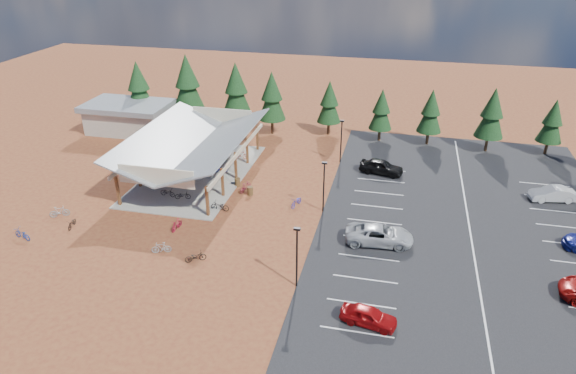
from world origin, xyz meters
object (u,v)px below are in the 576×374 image
Objects in this scene: lamp_post_0 at (297,253)px; bike_5 at (204,175)px; car_9 at (553,194)px; outbuilding at (129,117)px; bike_4 at (183,195)px; bike_2 at (184,155)px; lamp_post_1 at (324,183)px; trash_bin_0 at (250,191)px; bike_3 at (201,151)px; car_0 at (369,316)px; bike_6 at (221,168)px; bike_0 at (168,192)px; bike_16 at (220,206)px; bike_12 at (196,257)px; bike_13 at (161,248)px; bike_1 at (167,176)px; car_2 at (379,235)px; bike_9 at (59,212)px; bike_7 at (241,155)px; trash_bin_1 at (238,182)px; bike_8 at (72,223)px; bike_pavilion at (194,142)px; bike_10 at (22,234)px; bike_15 at (246,187)px; bike_14 at (297,202)px.

lamp_post_0 is 2.94× the size of bike_5.
car_9 is at bearing -100.34° from bike_5.
bike_4 is (14.95, -16.91, -1.51)m from outbuilding.
bike_4 is at bearing -167.82° from bike_2.
lamp_post_1 is 8.38m from trash_bin_0.
car_0 is at bearing -137.89° from bike_3.
bike_6 is at bearing -134.51° from bike_3.
bike_0 is 0.98× the size of bike_3.
bike_3 reaches higher than bike_16.
lamp_post_0 is 3.09× the size of bike_0.
bike_13 is (-3.26, 0.53, 0.04)m from bike_12.
car_2 is (23.10, -7.20, 0.23)m from bike_1.
bike_1 is 11.40m from bike_9.
bike_7 is 0.31× the size of car_2.
trash_bin_1 is 16.58m from bike_8.
bike_0 is 1.06× the size of bike_4.
outbuilding is at bearing 50.76° from bike_6.
car_9 is (39.95, -1.61, 0.25)m from bike_2.
bike_1 is 7.43m from bike_3.
bike_6 is at bearing -99.06° from car_9.
bike_8 is at bearing -154.81° from bike_9.
bike_16 is (11.99, 6.01, 0.07)m from bike_8.
car_2 is at bearing 10.54° from car_0.
bike_0 is 21.78m from car_2.
car_9 is at bearing -25.65° from car_0.
bike_pavilion is 18.94m from bike_10.
lamp_post_0 is 2.94× the size of bike_12.
bike_1 reaches higher than bike_16.
bike_4 is 0.90× the size of bike_15.
trash_bin_1 is at bearing -20.01° from bike_15.
lamp_post_1 is at bearing -126.37° from bike_2.
car_2 is 20.04m from car_9.
bike_15 is (-5.80, 1.91, 0.03)m from bike_14.
lamp_post_1 is 20.29m from bike_2.
bike_9 reaches higher than bike_10.
car_2 is (13.45, -6.21, 0.39)m from trash_bin_0.
bike_12 is 0.39× the size of car_9.
bike_13 is (6.14, -18.97, -0.02)m from bike_2.
bike_3 is 16.84m from bike_14.
bike_4 is 4.72m from bike_5.
bike_1 is 0.98× the size of bike_15.
bike_12 is (8.76, -13.32, -0.16)m from bike_1.
bike_pavilion reaches higher than bike_16.
bike_14 is at bearing -14.29° from trash_bin_0.
outbuilding is 2.14× the size of lamp_post_0.
bike_0 is 0.90× the size of bike_16.
bike_12 is at bearing -52.71° from outbuilding.
bike_1 is at bearing 139.97° from lamp_post_0.
outbuilding reaches higher than bike_13.
car_0 is (17.62, -4.86, 0.21)m from bike_13.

